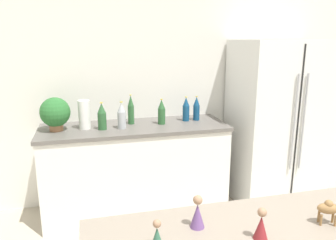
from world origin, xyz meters
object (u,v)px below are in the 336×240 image
object	(u,v)px
paper_towel_roll	(84,115)
back_bottle_1	(122,116)
wise_man_figurine_purple	(261,226)
refrigerator	(277,122)
wise_man_figurine_blue	(197,214)
potted_plant	(55,113)
back_bottle_2	(162,112)
back_bottle_4	(102,117)
back_bottle_3	(196,109)
back_bottle_0	(186,109)
camel_figurine	(329,208)
wise_man_figurine_crimson	(157,236)
back_bottle_5	(131,110)

from	to	relation	value
paper_towel_roll	back_bottle_1	bearing A→B (deg)	-11.52
paper_towel_roll	wise_man_figurine_purple	world-z (taller)	paper_towel_roll
refrigerator	wise_man_figurine_purple	size ratio (longest dim) A/B	12.89
wise_man_figurine_blue	wise_man_figurine_purple	size ratio (longest dim) A/B	1.07
potted_plant	paper_towel_roll	size ratio (longest dim) A/B	1.14
back_bottle_2	back_bottle_1	bearing A→B (deg)	-169.98
potted_plant	back_bottle_4	xyz separation A→B (m)	(0.41, -0.06, -0.04)
paper_towel_roll	potted_plant	bearing A→B (deg)	-179.86
back_bottle_1	back_bottle_2	distance (m)	0.40
potted_plant	wise_man_figurine_purple	bearing A→B (deg)	-66.19
back_bottle_3	wise_man_figurine_blue	size ratio (longest dim) A/B	1.78
back_bottle_0	wise_man_figurine_purple	size ratio (longest dim) A/B	1.91
paper_towel_roll	back_bottle_3	size ratio (longest dim) A/B	1.07
refrigerator	potted_plant	bearing A→B (deg)	178.32
back_bottle_1	back_bottle_3	size ratio (longest dim) A/B	1.02
paper_towel_roll	camel_figurine	distance (m)	2.24
wise_man_figurine_crimson	wise_man_figurine_blue	bearing A→B (deg)	26.16
back_bottle_1	back_bottle_3	bearing A→B (deg)	9.86
back_bottle_4	wise_man_figurine_blue	size ratio (longest dim) A/B	1.80
camel_figurine	paper_towel_roll	bearing A→B (deg)	115.75
back_bottle_2	wise_man_figurine_purple	xyz separation A→B (m)	(-0.08, -2.04, 0.00)
refrigerator	back_bottle_2	xyz separation A→B (m)	(-1.23, 0.07, 0.16)
refrigerator	back_bottle_4	distance (m)	1.82
refrigerator	back_bottle_0	world-z (taller)	refrigerator
paper_towel_roll	back_bottle_4	size ratio (longest dim) A/B	1.06
potted_plant	paper_towel_roll	bearing A→B (deg)	0.14
refrigerator	back_bottle_2	size ratio (longest dim) A/B	6.77
back_bottle_4	wise_man_figurine_purple	bearing A→B (deg)	-76.06
wise_man_figurine_crimson	camel_figurine	bearing A→B (deg)	-1.52
paper_towel_roll	wise_man_figurine_purple	size ratio (longest dim) A/B	2.05
back_bottle_3	refrigerator	bearing A→B (deg)	-8.84
camel_figurine	wise_man_figurine_purple	world-z (taller)	wise_man_figurine_purple
back_bottle_1	wise_man_figurine_purple	xyz separation A→B (m)	(0.31, -1.97, -0.00)
back_bottle_0	back_bottle_4	xyz separation A→B (m)	(-0.84, -0.13, 0.00)
back_bottle_4	wise_man_figurine_purple	world-z (taller)	back_bottle_4
back_bottle_3	wise_man_figurine_blue	xyz separation A→B (m)	(-0.67, -1.97, 0.00)
back_bottle_0	back_bottle_3	distance (m)	0.11
potted_plant	wise_man_figurine_crimson	size ratio (longest dim) A/B	2.69
paper_towel_roll	wise_man_figurine_crimson	world-z (taller)	paper_towel_roll
back_bottle_5	back_bottle_0	bearing A→B (deg)	-1.21
refrigerator	wise_man_figurine_blue	distance (m)	2.39
back_bottle_2	wise_man_figurine_purple	distance (m)	2.04
back_bottle_3	wise_man_figurine_purple	xyz separation A→B (m)	(-0.46, -2.11, 0.00)
wise_man_figurine_crimson	back_bottle_2	bearing A→B (deg)	76.45
potted_plant	paper_towel_roll	xyz separation A→B (m)	(0.25, 0.00, -0.03)
wise_man_figurine_crimson	wise_man_figurine_purple	size ratio (longest dim) A/B	0.87
back_bottle_2	back_bottle_5	size ratio (longest dim) A/B	0.86
back_bottle_5	potted_plant	bearing A→B (deg)	-173.52
back_bottle_5	wise_man_figurine_blue	distance (m)	1.98
back_bottle_1	wise_man_figurine_purple	distance (m)	1.99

